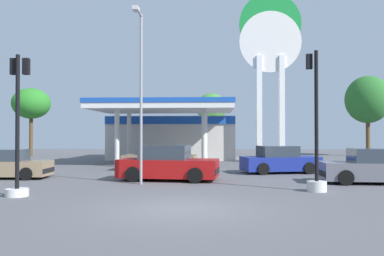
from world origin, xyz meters
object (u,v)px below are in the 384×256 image
object	(u,v)px
tree_0	(31,104)
tree_2	(368,100)
car_1	(280,161)
car_4	(8,165)
traffic_signal_1	(18,145)
car_0	(372,168)
car_3	(160,159)
car_2	(168,164)
tree_1	(211,108)
traffic_signal_0	(316,153)
corner_streetlamp	(140,82)
station_pole_sign	(270,53)

from	to	relation	value
tree_0	tree_2	bearing A→B (deg)	3.41
car_1	tree_2	size ratio (longest dim) A/B	0.57
car_4	traffic_signal_1	world-z (taller)	traffic_signal_1
car_0	tree_0	bearing A→B (deg)	140.64
car_1	car_3	distance (m)	6.85
car_4	traffic_signal_1	distance (m)	6.37
car_3	car_2	bearing A→B (deg)	-78.60
traffic_signal_1	tree_1	xyz separation A→B (m)	(6.52, 25.45, 2.90)
traffic_signal_0	tree_2	size ratio (longest dim) A/B	0.68
tree_0	corner_streetlamp	distance (m)	25.56
car_4	corner_streetlamp	world-z (taller)	corner_streetlamp
car_0	car_2	world-z (taller)	car_2
car_1	car_3	world-z (taller)	car_3
traffic_signal_1	tree_0	distance (m)	26.85
corner_streetlamp	car_1	bearing A→B (deg)	39.30
car_1	station_pole_sign	bearing A→B (deg)	85.54
car_2	station_pole_sign	bearing A→B (deg)	62.17
car_3	traffic_signal_1	xyz separation A→B (m)	(-3.63, -9.99, 1.07)
traffic_signal_1	tree_0	size ratio (longest dim) A/B	0.75
station_pole_sign	car_0	distance (m)	15.05
car_0	tree_2	world-z (taller)	tree_2
tree_2	car_0	bearing A→B (deg)	-110.05
car_0	tree_1	distance (m)	22.62
traffic_signal_1	car_3	bearing A→B (deg)	70.02
car_0	tree_1	bearing A→B (deg)	108.59
car_0	car_4	bearing A→B (deg)	176.39
car_2	car_3	world-z (taller)	car_2
tree_1	tree_2	xyz separation A→B (m)	(15.12, 0.86, 0.79)
station_pole_sign	tree_0	distance (m)	23.22
tree_1	car_4	bearing A→B (deg)	-115.82
car_3	car_4	distance (m)	8.22
car_0	traffic_signal_0	world-z (taller)	traffic_signal_0
traffic_signal_1	traffic_signal_0	bearing A→B (deg)	9.22
car_0	tree_0	world-z (taller)	tree_0
tree_1	tree_2	world-z (taller)	tree_2
car_1	traffic_signal_0	world-z (taller)	traffic_signal_0
tree_1	tree_2	size ratio (longest dim) A/B	0.78
car_2	traffic_signal_1	bearing A→B (deg)	-132.86
corner_streetlamp	tree_2	bearing A→B (deg)	51.98
car_3	tree_1	xyz separation A→B (m)	(2.89, 15.45, 3.97)
car_4	tree_2	distance (m)	32.80
station_pole_sign	traffic_signal_1	xyz separation A→B (m)	(-11.02, -17.09, -6.48)
car_4	tree_1	world-z (taller)	tree_1
traffic_signal_1	tree_0	world-z (taller)	tree_0
station_pole_sign	car_0	xyz separation A→B (m)	(2.60, -12.75, -7.56)
traffic_signal_0	car_0	bearing A→B (deg)	40.70
corner_streetlamp	car_4	bearing A→B (deg)	162.95
car_1	tree_0	xyz separation A→B (m)	(-21.17, 15.57, 4.36)
traffic_signal_0	tree_0	bearing A→B (deg)	133.33
car_0	tree_2	distance (m)	23.86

